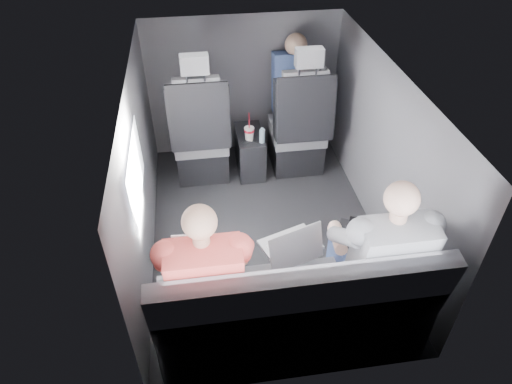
{
  "coord_description": "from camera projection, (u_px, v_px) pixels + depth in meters",
  "views": [
    {
      "loc": [
        -0.47,
        -2.7,
        2.6
      ],
      "look_at": [
        -0.08,
        -0.05,
        0.46
      ],
      "focal_mm": 32.0,
      "sensor_mm": 36.0,
      "label": 1
    }
  ],
  "objects": [
    {
      "name": "side_window",
      "position": [
        136.0,
        173.0,
        2.87
      ],
      "size": [
        0.02,
        0.75,
        0.42
      ],
      "primitive_type": "cube",
      "color": "white",
      "rests_on": "panel_left"
    },
    {
      "name": "passenger_front_right",
      "position": [
        294.0,
        85.0,
        4.19
      ],
      "size": [
        0.4,
        0.4,
        0.8
      ],
      "color": "navy",
      "rests_on": "front_seat_right"
    },
    {
      "name": "passenger_rear_left",
      "position": [
        205.0,
        276.0,
        2.57
      ],
      "size": [
        0.5,
        0.62,
        1.22
      ],
      "color": "#353439",
      "rests_on": "rear_bench"
    },
    {
      "name": "panel_front",
      "position": [
        244.0,
        86.0,
        4.35
      ],
      "size": [
        1.8,
        0.02,
        1.35
      ],
      "primitive_type": "cube",
      "color": "#56565B",
      "rests_on": "floor"
    },
    {
      "name": "laptop_silver",
      "position": [
        293.0,
        246.0,
        2.75
      ],
      "size": [
        0.4,
        0.41,
        0.25
      ],
      "color": "#B1B0B5",
      "rests_on": "rear_bench"
    },
    {
      "name": "front_seat_left",
      "position": [
        201.0,
        140.0,
        4.11
      ],
      "size": [
        0.52,
        0.58,
        1.26
      ],
      "color": "black",
      "rests_on": "floor"
    },
    {
      "name": "laptop_white",
      "position": [
        202.0,
        250.0,
        2.72
      ],
      "size": [
        0.35,
        0.34,
        0.25
      ],
      "color": "silver",
      "rests_on": "passenger_rear_left"
    },
    {
      "name": "laptop_black",
      "position": [
        369.0,
        238.0,
        2.8
      ],
      "size": [
        0.42,
        0.45,
        0.25
      ],
      "color": "black",
      "rests_on": "passenger_rear_right"
    },
    {
      "name": "center_console",
      "position": [
        250.0,
        152.0,
        4.32
      ],
      "size": [
        0.24,
        0.48,
        0.41
      ],
      "color": "black",
      "rests_on": "floor"
    },
    {
      "name": "ceiling",
      "position": [
        267.0,
        78.0,
        2.92
      ],
      "size": [
        2.6,
        2.6,
        0.0
      ],
      "primitive_type": "plane",
      "rotation": [
        3.14,
        0.0,
        0.0
      ],
      "color": "#B2B2AD",
      "rests_on": "panel_back"
    },
    {
      "name": "water_bottle",
      "position": [
        262.0,
        136.0,
        4.04
      ],
      "size": [
        0.05,
        0.05,
        0.14
      ],
      "color": "#AFD4ED",
      "rests_on": "center_console"
    },
    {
      "name": "panel_back",
      "position": [
        306.0,
        308.0,
        2.34
      ],
      "size": [
        1.8,
        0.02,
        1.35
      ],
      "primitive_type": "cube",
      "color": "#56565B",
      "rests_on": "floor"
    },
    {
      "name": "panel_left",
      "position": [
        141.0,
        174.0,
        3.24
      ],
      "size": [
        0.02,
        2.6,
        1.35
      ],
      "primitive_type": "cube",
      "color": "#56565B",
      "rests_on": "floor"
    },
    {
      "name": "rear_bench",
      "position": [
        293.0,
        314.0,
        2.75
      ],
      "size": [
        1.6,
        0.57,
        0.92
      ],
      "color": "slate",
      "rests_on": "floor"
    },
    {
      "name": "soda_cup",
      "position": [
        249.0,
        133.0,
        4.07
      ],
      "size": [
        0.09,
        0.09,
        0.28
      ],
      "color": "white",
      "rests_on": "center_console"
    },
    {
      "name": "front_seat_right",
      "position": [
        298.0,
        132.0,
        4.21
      ],
      "size": [
        0.52,
        0.58,
        1.26
      ],
      "color": "black",
      "rests_on": "floor"
    },
    {
      "name": "floor",
      "position": [
        264.0,
        231.0,
        3.77
      ],
      "size": [
        2.6,
        2.6,
        0.0
      ],
      "primitive_type": "plane",
      "color": "black",
      "rests_on": "ground"
    },
    {
      "name": "seatbelt",
      "position": [
        306.0,
        102.0,
        3.83
      ],
      "size": [
        0.35,
        0.11,
        0.59
      ],
      "primitive_type": "cube",
      "rotation": [
        -0.14,
        0.49,
        0.0
      ],
      "color": "black",
      "rests_on": "front_seat_right"
    },
    {
      "name": "panel_right",
      "position": [
        383.0,
        154.0,
        3.45
      ],
      "size": [
        0.02,
        2.6,
        1.35
      ],
      "primitive_type": "cube",
      "color": "#56565B",
      "rests_on": "floor"
    },
    {
      "name": "passenger_rear_right",
      "position": [
        377.0,
        255.0,
        2.68
      ],
      "size": [
        0.52,
        0.63,
        1.25
      ],
      "color": "navy",
      "rests_on": "rear_bench"
    }
  ]
}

